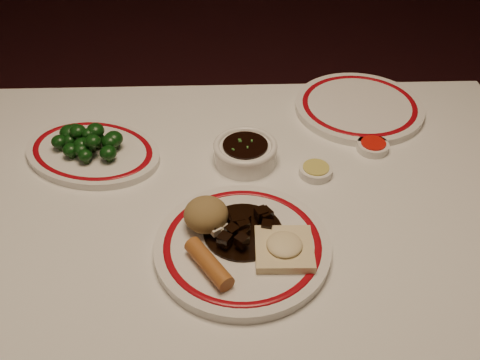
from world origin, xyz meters
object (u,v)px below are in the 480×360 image
(dining_table, at_px, (235,251))
(broccoli_pile, at_px, (88,140))
(fried_wonton, at_px, (284,248))
(stirfry_heap, at_px, (241,228))
(broccoli_plate, at_px, (93,152))
(spring_roll, at_px, (209,264))
(soy_bowl, at_px, (245,153))
(rice_mound, at_px, (206,214))
(main_plate, at_px, (242,246))

(dining_table, bearing_deg, broccoli_pile, 147.05)
(fried_wonton, bearing_deg, dining_table, 125.85)
(broccoli_pile, bearing_deg, fried_wonton, -38.77)
(stirfry_heap, bearing_deg, broccoli_pile, 140.19)
(broccoli_plate, bearing_deg, fried_wonton, -38.92)
(spring_roll, height_order, broccoli_pile, broccoli_pile)
(spring_roll, height_order, stirfry_heap, stirfry_heap)
(spring_roll, relative_size, broccoli_plate, 0.30)
(spring_roll, xyz_separation_m, soy_bowl, (0.07, 0.29, -0.01))
(dining_table, xyz_separation_m, broccoli_plate, (-0.28, 0.18, 0.10))
(fried_wonton, height_order, broccoli_plate, fried_wonton)
(rice_mound, xyz_separation_m, soy_bowl, (0.07, 0.19, -0.02))
(broccoli_plate, bearing_deg, soy_bowl, -5.42)
(rice_mound, height_order, fried_wonton, rice_mound)
(spring_roll, bearing_deg, fried_wonton, -17.90)
(stirfry_heap, bearing_deg, fried_wonton, -33.88)
(main_plate, xyz_separation_m, rice_mound, (-0.06, 0.04, 0.03))
(main_plate, bearing_deg, broccoli_pile, 137.80)
(dining_table, height_order, stirfry_heap, stirfry_heap)
(dining_table, height_order, fried_wonton, fried_wonton)
(broccoli_plate, relative_size, broccoli_pile, 2.40)
(rice_mound, bearing_deg, spring_roll, -86.86)
(stirfry_heap, xyz_separation_m, broccoli_pile, (-0.29, 0.24, 0.01))
(main_plate, xyz_separation_m, broccoli_plate, (-0.29, 0.26, -0.00))
(stirfry_heap, xyz_separation_m, soy_bowl, (0.02, 0.21, -0.01))
(spring_roll, relative_size, soy_bowl, 0.82)
(rice_mound, bearing_deg, main_plate, -34.89)
(stirfry_heap, distance_m, broccoli_pile, 0.38)
(fried_wonton, distance_m, broccoli_pile, 0.46)
(fried_wonton, distance_m, stirfry_heap, 0.08)
(spring_roll, bearing_deg, soy_bowl, 43.91)
(fried_wonton, bearing_deg, rice_mound, 153.14)
(dining_table, relative_size, main_plate, 3.73)
(stirfry_heap, height_order, broccoli_pile, broccoli_pile)
(broccoli_pile, bearing_deg, main_plate, -42.20)
(main_plate, relative_size, soy_bowl, 2.63)
(broccoli_pile, bearing_deg, soy_bowl, -5.75)
(spring_roll, height_order, fried_wonton, spring_roll)
(soy_bowl, bearing_deg, dining_table, -99.05)
(broccoli_plate, xyz_separation_m, broccoli_pile, (-0.00, 0.00, 0.03))
(broccoli_pile, bearing_deg, dining_table, -32.95)
(fried_wonton, bearing_deg, broccoli_pile, 141.23)
(broccoli_pile, xyz_separation_m, soy_bowl, (0.31, -0.03, -0.02))
(stirfry_heap, bearing_deg, broccoli_plate, 140.00)
(rice_mound, relative_size, fried_wonton, 0.79)
(dining_table, relative_size, soy_bowl, 9.82)
(soy_bowl, bearing_deg, main_plate, -93.41)
(dining_table, relative_size, stirfry_heap, 9.09)
(rice_mound, bearing_deg, broccoli_pile, 136.20)
(main_plate, height_order, broccoli_plate, main_plate)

